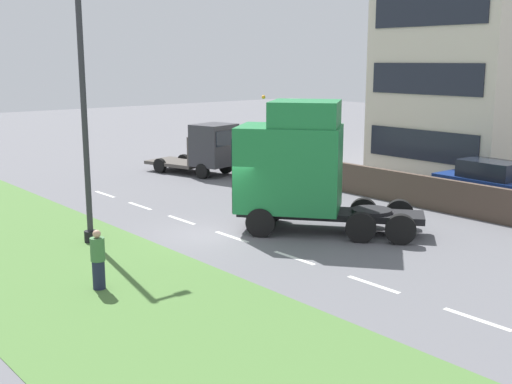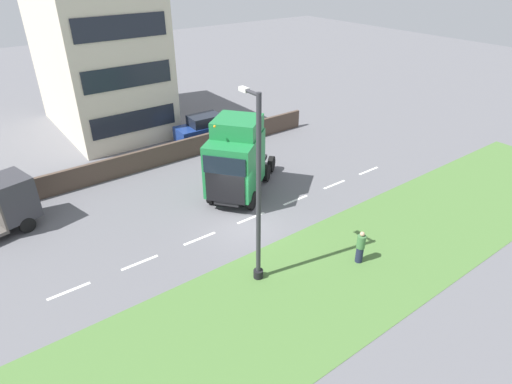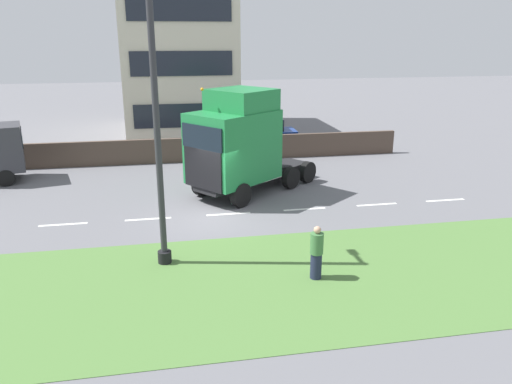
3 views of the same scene
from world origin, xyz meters
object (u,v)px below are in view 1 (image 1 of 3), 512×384
at_px(lorry_cab, 297,166).
at_px(flatbed_truck, 208,148).
at_px(lamp_post, 86,132).
at_px(pedestrian, 98,260).
at_px(parked_car, 487,186).

xyz_separation_m(lorry_cab, flatbed_truck, (4.25, 11.35, -0.90)).
bearing_deg(flatbed_truck, lorry_cab, 55.49).
relative_size(flatbed_truck, lamp_post, 0.66).
distance_m(lamp_post, pedestrian, 5.66).
relative_size(lorry_cab, flatbed_truck, 1.19).
relative_size(lorry_cab, parked_car, 1.54).
bearing_deg(flatbed_truck, parked_car, 92.24).
height_order(lorry_cab, pedestrian, lorry_cab).
bearing_deg(lamp_post, parked_car, -22.28).
relative_size(parked_car, pedestrian, 2.56).
bearing_deg(lorry_cab, parked_car, -56.59).
bearing_deg(lamp_post, lorry_cab, -27.36).
distance_m(lorry_cab, flatbed_truck, 12.16).
height_order(flatbed_truck, lamp_post, lamp_post).
relative_size(flatbed_truck, pedestrian, 3.32).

